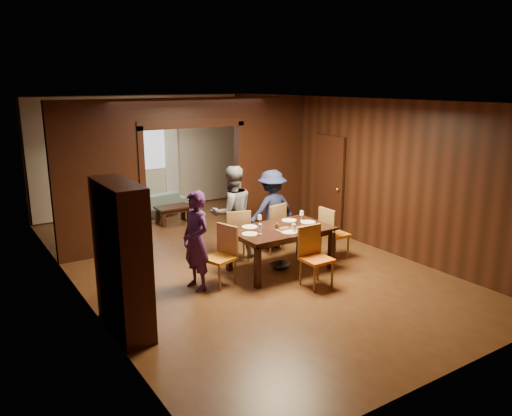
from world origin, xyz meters
TOP-DOWN VIEW (x-y plane):
  - floor at (0.00, 0.00)m, footprint 9.00×9.00m
  - ceiling at (0.00, 0.00)m, footprint 5.50×9.00m
  - room_walls at (0.00, 1.89)m, footprint 5.52×9.01m
  - person_purple at (-1.13, -0.78)m, footprint 0.45×0.62m
  - person_grey at (0.06, 0.14)m, footprint 0.91×0.74m
  - person_navy at (1.00, 0.20)m, footprint 1.01×0.58m
  - sofa at (-0.21, 3.85)m, footprint 2.05×1.03m
  - serving_bowl at (0.49, -0.80)m, footprint 0.34×0.34m
  - dining_table at (0.46, -0.85)m, footprint 1.70×1.06m
  - coffee_table at (0.11, 2.93)m, footprint 0.80×0.50m
  - chair_left at (-0.76, -0.86)m, footprint 0.55×0.55m
  - chair_right at (1.67, -0.89)m, footprint 0.45×0.45m
  - chair_far_l at (0.08, 0.02)m, footprint 0.56×0.56m
  - chair_far_r at (0.85, 0.04)m, footprint 0.53×0.53m
  - chair_near at (0.52, -1.75)m, footprint 0.44×0.44m
  - hutch at (-2.53, -1.50)m, footprint 0.40×1.20m
  - door_right at (2.70, 0.50)m, footprint 0.06×0.90m
  - window_far at (0.00, 4.44)m, footprint 1.20×0.03m
  - curtain_left at (-0.75, 4.40)m, footprint 0.35×0.06m
  - curtain_right at (0.75, 4.40)m, footprint 0.35×0.06m
  - plate_left at (-0.19, -0.87)m, footprint 0.27×0.27m
  - plate_far_l at (0.03, -0.51)m, footprint 0.27×0.27m
  - plate_far_r at (0.86, -0.55)m, footprint 0.27×0.27m
  - plate_right at (1.07, -0.83)m, footprint 0.27×0.27m
  - plate_near at (0.42, -1.13)m, footprint 0.27×0.27m
  - platter_a at (0.44, -0.97)m, footprint 0.30×0.20m
  - platter_b at (0.70, -1.08)m, footprint 0.30×0.20m
  - wineglass_left at (-0.05, -0.97)m, footprint 0.08×0.08m
  - wineglass_far at (0.26, -0.48)m, footprint 0.08×0.08m
  - wineglass_right at (1.06, -0.65)m, footprint 0.08×0.08m
  - tumbler at (0.50, -1.16)m, footprint 0.07×0.07m
  - condiment_jar at (0.35, -0.89)m, footprint 0.08×0.08m

SIDE VIEW (x-z plane):
  - floor at x=0.00m, z-range 0.00..0.00m
  - coffee_table at x=0.11m, z-range 0.00..0.40m
  - sofa at x=-0.21m, z-range 0.00..0.57m
  - dining_table at x=0.46m, z-range 0.00..0.76m
  - chair_left at x=-0.76m, z-range 0.00..0.97m
  - chair_right at x=1.67m, z-range 0.00..0.97m
  - chair_far_l at x=0.08m, z-range 0.00..0.97m
  - chair_far_r at x=0.85m, z-range 0.00..0.97m
  - chair_near at x=0.52m, z-range 0.00..0.97m
  - plate_left at x=-0.19m, z-range 0.76..0.77m
  - plate_far_l at x=0.03m, z-range 0.76..0.77m
  - plate_far_r at x=0.86m, z-range 0.76..0.77m
  - plate_right at x=1.07m, z-range 0.76..0.77m
  - plate_near at x=0.42m, z-range 0.76..0.77m
  - platter_a at x=0.44m, z-range 0.76..0.80m
  - platter_b at x=0.70m, z-range 0.76..0.80m
  - person_navy at x=1.00m, z-range 0.00..1.56m
  - person_purple at x=-1.13m, z-range 0.00..1.58m
  - serving_bowl at x=0.49m, z-range 0.76..0.84m
  - condiment_jar at x=0.35m, z-range 0.76..0.87m
  - tumbler at x=0.50m, z-range 0.76..0.90m
  - wineglass_left at x=-0.05m, z-range 0.76..0.94m
  - wineglass_far at x=0.26m, z-range 0.76..0.94m
  - wineglass_right at x=1.06m, z-range 0.76..0.94m
  - person_grey at x=0.06m, z-range 0.00..1.74m
  - hutch at x=-2.53m, z-range 0.00..2.00m
  - door_right at x=2.70m, z-range 0.00..2.10m
  - curtain_left at x=-0.75m, z-range 0.05..2.45m
  - curtain_right at x=0.75m, z-range 0.05..2.45m
  - room_walls at x=0.00m, z-range 0.06..2.96m
  - window_far at x=0.00m, z-range 1.05..2.35m
  - ceiling at x=0.00m, z-range 2.89..2.91m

